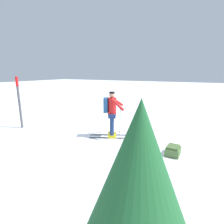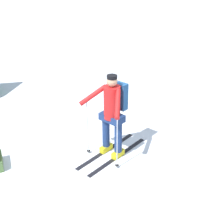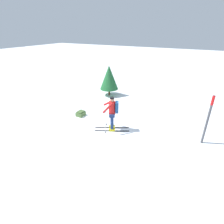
{
  "view_description": "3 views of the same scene",
  "coord_description": "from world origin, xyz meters",
  "px_view_note": "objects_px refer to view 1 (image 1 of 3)",
  "views": [
    {
      "loc": [
        -5.51,
        -2.55,
        2.41
      ],
      "look_at": [
        0.03,
        0.39,
        0.96
      ],
      "focal_mm": 28.0,
      "sensor_mm": 36.0,
      "label": 1
    },
    {
      "loc": [
        4.95,
        -1.69,
        3.66
      ],
      "look_at": [
        0.03,
        0.39,
        0.96
      ],
      "focal_mm": 50.0,
      "sensor_mm": 36.0,
      "label": 2
    },
    {
      "loc": [
        6.65,
        3.91,
        4.6
      ],
      "look_at": [
        0.03,
        0.39,
        0.96
      ],
      "focal_mm": 28.0,
      "sensor_mm": 36.0,
      "label": 3
    }
  ],
  "objects_px": {
    "skier": "(111,112)",
    "pine_tree": "(138,196)",
    "dropped_backpack": "(173,151)",
    "trail_marker": "(19,99)"
  },
  "relations": [
    {
      "from": "trail_marker",
      "to": "pine_tree",
      "type": "relative_size",
      "value": 1.0
    },
    {
      "from": "skier",
      "to": "dropped_backpack",
      "type": "relative_size",
      "value": 3.44
    },
    {
      "from": "pine_tree",
      "to": "skier",
      "type": "bearing_deg",
      "value": 30.73
    },
    {
      "from": "skier",
      "to": "pine_tree",
      "type": "xyz_separation_m",
      "value": [
        -4.26,
        -2.53,
        0.37
      ]
    },
    {
      "from": "skier",
      "to": "trail_marker",
      "type": "xyz_separation_m",
      "value": [
        -0.87,
        4.02,
        0.31
      ]
    },
    {
      "from": "trail_marker",
      "to": "skier",
      "type": "bearing_deg",
      "value": -77.77
    },
    {
      "from": "skier",
      "to": "pine_tree",
      "type": "distance_m",
      "value": 4.97
    },
    {
      "from": "trail_marker",
      "to": "pine_tree",
      "type": "xyz_separation_m",
      "value": [
        -3.39,
        -6.55,
        0.06
      ]
    },
    {
      "from": "skier",
      "to": "dropped_backpack",
      "type": "height_order",
      "value": "skier"
    },
    {
      "from": "dropped_backpack",
      "to": "trail_marker",
      "type": "bearing_deg",
      "value": 93.63
    }
  ]
}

